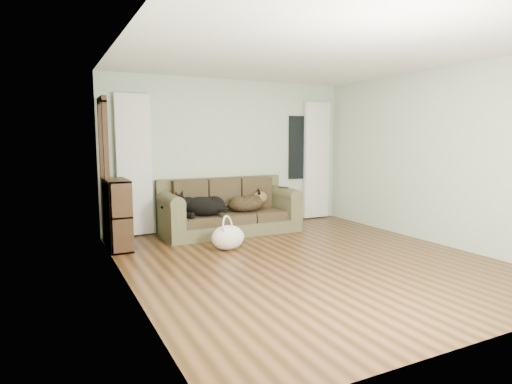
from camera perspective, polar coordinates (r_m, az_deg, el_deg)
name	(u,v)px	position (r m, az deg, el deg)	size (l,w,h in m)	color
floor	(307,260)	(5.67, 6.79, -9.01)	(5.00, 5.00, 0.00)	#37220E
ceiling	(310,54)	(5.55, 7.21, 17.76)	(5.00, 5.00, 0.00)	white
wall_back	(230,154)	(7.66, -3.44, 5.09)	(4.50, 0.04, 2.60)	#B2BFAD
wall_left	(125,165)	(4.61, -17.03, 3.43)	(0.04, 5.00, 2.60)	#B2BFAD
wall_right	(434,157)	(6.96, 22.66, 4.34)	(0.04, 5.00, 2.60)	#B2BFAD
curtain_left	(134,165)	(7.09, -15.92, 3.45)	(0.55, 0.08, 2.25)	white
curtain_right	(316,160)	(8.47, 8.07, 4.21)	(0.55, 0.08, 2.25)	white
window_pane	(300,148)	(8.31, 5.91, 5.91)	(0.50, 0.03, 1.20)	black
door_casing	(105,174)	(6.66, -19.52, 2.22)	(0.07, 0.60, 2.10)	black
sofa	(230,206)	(7.17, -3.46, -1.88)	(2.28, 0.98, 0.93)	#423F24
dog_black_lab	(200,207)	(6.89, -7.49, -2.05)	(0.74, 0.51, 0.31)	black
dog_shepherd	(248,203)	(7.25, -1.13, -1.46)	(0.66, 0.47, 0.29)	black
tv_remote	(284,187)	(7.45, 3.70, 0.63)	(0.05, 0.19, 0.02)	black
tote_bag	(228,238)	(6.13, -3.78, -6.20)	(0.48, 0.37, 0.35)	white
bookshelf	(117,214)	(6.45, -18.01, -2.79)	(0.30, 0.80, 1.00)	black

